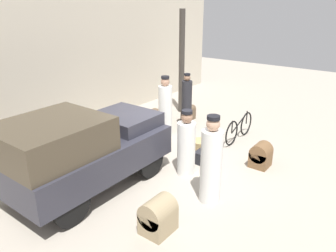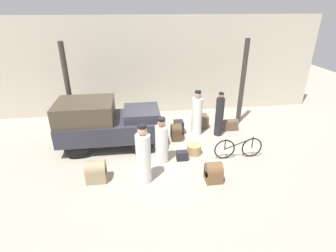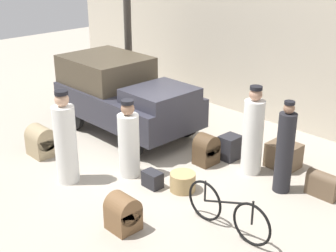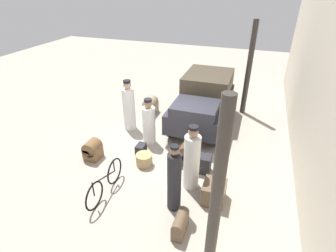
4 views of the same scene
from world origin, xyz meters
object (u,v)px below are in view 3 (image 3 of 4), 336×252
Objects in this scene: wicker_basket at (183,182)px; porter_with_bicycle at (66,141)px; trunk_wicker_pale at (153,179)px; suitcase_black_upright at (283,155)px; trunk_barrel_dark at (323,184)px; truck at (123,93)px; suitcase_small_leather at (123,213)px; suitcase_tan_flat at (41,141)px; trunk_large_brown at (230,147)px; porter_lifting_near_truck at (129,142)px; conductor_in_dark_uniform at (253,134)px; porter_carrying_trunk at (285,150)px; trunk_umber_medium at (206,149)px; bicycle at (227,211)px.

wicker_basket is 2.41m from porter_with_bicycle.
trunk_wicker_pale is 0.61× the size of suitcase_black_upright.
trunk_barrel_dark is at bearing -23.59° from suitcase_black_upright.
suitcase_black_upright is at bearing 70.97° from wicker_basket.
truck is at bearing -163.47° from suitcase_black_upright.
trunk_wicker_pale is at bearing 118.97° from suitcase_small_leather.
truck is 2.33m from suitcase_tan_flat.
trunk_barrel_dark is 0.95× the size of suitcase_small_leather.
suitcase_small_leather is 1.65× the size of trunk_wicker_pale.
trunk_barrel_dark is 1.56× the size of trunk_wicker_pale.
trunk_wicker_pale is 2.09m from trunk_large_brown.
suitcase_small_leather is at bearing -42.52° from porter_lifting_near_truck.
porter_lifting_near_truck is (-1.64, -1.89, -0.12)m from conductor_in_dark_uniform.
trunk_barrel_dark is (1.54, 0.16, -0.59)m from conductor_in_dark_uniform.
porter_carrying_trunk reaches higher than suitcase_black_upright.
porter_carrying_trunk reaches higher than suitcase_small_leather.
trunk_large_brown reaches higher than wicker_basket.
truck reaches higher than trunk_barrel_dark.
porter_carrying_trunk is 1.19m from suitcase_black_upright.
wicker_basket is 2.01m from porter_carrying_trunk.
suitcase_small_leather is at bearing -7.98° from suitcase_tan_flat.
porter_with_bicycle is (-1.86, -1.38, 0.68)m from wicker_basket.
suitcase_tan_flat reaches higher than wicker_basket.
porter_lifting_near_truck is 2.56× the size of suitcase_black_upright.
trunk_umber_medium is 1.06× the size of suitcase_small_leather.
wicker_basket is 0.27× the size of conductor_in_dark_uniform.
porter_lifting_near_truck reaches higher than trunk_wicker_pale.
porter_lifting_near_truck reaches higher than suitcase_small_leather.
bicycle is 2.69m from porter_lifting_near_truck.
suitcase_black_upright is at bearing 81.90° from suitcase_small_leather.
porter_lifting_near_truck is at bearing 21.26° from suitcase_tan_flat.
porter_lifting_near_truck is 1.73m from trunk_umber_medium.
trunk_barrel_dark is 0.88× the size of suitcase_tan_flat.
trunk_umber_medium is 1.25× the size of trunk_large_brown.
trunk_umber_medium is (-0.90, -0.38, -0.52)m from conductor_in_dark_uniform.
conductor_in_dark_uniform is 2.22m from trunk_wicker_pale.
suitcase_small_leather is at bearing -93.90° from conductor_in_dark_uniform.
porter_lifting_near_truck is at bearing 179.90° from trunk_wicker_pale.
trunk_wicker_pale is at bearing -91.49° from trunk_umber_medium.
suitcase_small_leather is (3.52, -0.49, -0.02)m from suitcase_tan_flat.
porter_with_bicycle is 4.92× the size of trunk_wicker_pale.
trunk_umber_medium is 1.63m from suitcase_black_upright.
porter_with_bicycle reaches higher than porter_lifting_near_truck.
trunk_umber_medium is 1.06× the size of suitcase_black_upright.
porter_lifting_near_truck reaches higher than suitcase_tan_flat.
suitcase_black_upright is at bearing 40.70° from trunk_umber_medium.
porter_with_bicycle reaches higher than trunk_wicker_pale.
truck is at bearing -167.19° from trunk_large_brown.
trunk_umber_medium is at bearing 139.65° from bicycle.
wicker_basket is at bearing 162.95° from bicycle.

